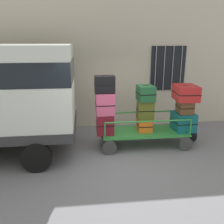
{
  "coord_description": "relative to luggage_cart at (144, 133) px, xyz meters",
  "views": [
    {
      "loc": [
        -0.67,
        -5.97,
        3.0
      ],
      "look_at": [
        0.06,
        0.57,
        1.04
      ],
      "focal_mm": 39.9,
      "sensor_mm": 36.0,
      "label": 1
    }
  ],
  "objects": [
    {
      "name": "cart_railing",
      "position": [
        0.0,
        0.0,
        0.46
      ],
      "size": [
        2.39,
        0.93,
        0.46
      ],
      "color": "#2D8438",
      "rests_on": "luggage_cart"
    },
    {
      "name": "suitcase_left_bottom",
      "position": [
        -1.14,
        -0.03,
        0.36
      ],
      "size": [
        0.49,
        0.54,
        0.57
      ],
      "color": "maroon",
      "rests_on": "luggage_cart"
    },
    {
      "name": "suitcase_midleft_middle",
      "position": [
        -0.0,
        -0.01,
        0.71
      ],
      "size": [
        0.45,
        0.38,
        0.53
      ],
      "color": "#4C5119",
      "rests_on": "suitcase_midleft_bottom"
    },
    {
      "name": "suitcase_center_middle",
      "position": [
        1.14,
        -0.04,
        0.78
      ],
      "size": [
        0.43,
        0.53,
        0.37
      ],
      "color": "brown",
      "rests_on": "suitcase_center_bottom"
    },
    {
      "name": "suitcase_midleft_bottom",
      "position": [
        0.0,
        0.04,
        0.26
      ],
      "size": [
        0.41,
        0.49,
        0.38
      ],
      "color": "orange",
      "rests_on": "luggage_cart"
    },
    {
      "name": "suitcase_center_top",
      "position": [
        1.14,
        -0.02,
        1.18
      ],
      "size": [
        0.64,
        0.8,
        0.42
      ],
      "color": "#B21E1E",
      "rests_on": "suitcase_center_middle"
    },
    {
      "name": "suitcase_left_middle",
      "position": [
        -1.14,
        -0.01,
        0.93
      ],
      "size": [
        0.51,
        0.62,
        0.58
      ],
      "color": "#CC4C72",
      "rests_on": "suitcase_left_bottom"
    },
    {
      "name": "luggage_cart",
      "position": [
        0.0,
        0.0,
        0.0
      ],
      "size": [
        2.51,
        1.07,
        0.44
      ],
      "color": "#2D8438",
      "rests_on": "ground"
    },
    {
      "name": "suitcase_midleft_top",
      "position": [
        0.0,
        0.01,
        1.19
      ],
      "size": [
        0.47,
        0.56,
        0.42
      ],
      "color": "#194C28",
      "rests_on": "suitcase_midleft_middle"
    },
    {
      "name": "backpack",
      "position": [
        1.48,
        0.01,
        -0.14
      ],
      "size": [
        0.27,
        0.22,
        0.44
      ],
      "color": "black",
      "rests_on": "ground"
    },
    {
      "name": "ground_plane",
      "position": [
        -1.0,
        -0.57,
        -0.36
      ],
      "size": [
        40.0,
        40.0,
        0.0
      ],
      "primitive_type": "plane",
      "color": "slate"
    },
    {
      "name": "building_wall",
      "position": [
        -1.0,
        1.96,
        2.14
      ],
      "size": [
        12.0,
        0.38,
        5.0
      ],
      "color": "#BCB29E",
      "rests_on": "ground"
    },
    {
      "name": "suitcase_center_bottom",
      "position": [
        1.14,
        -0.03,
        0.33
      ],
      "size": [
        0.6,
        0.66,
        0.52
      ],
      "color": "#0F5960",
      "rests_on": "luggage_cart"
    },
    {
      "name": "suitcase_left_top",
      "position": [
        -1.14,
        -0.02,
        1.46
      ],
      "size": [
        0.55,
        0.34,
        0.47
      ],
      "color": "black",
      "rests_on": "suitcase_left_middle"
    }
  ]
}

